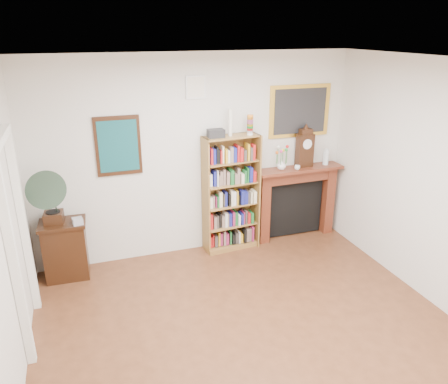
# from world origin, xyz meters

# --- Properties ---
(room) EXTENTS (4.51, 5.01, 2.81)m
(room) POSITION_xyz_m (0.00, 0.00, 1.40)
(room) COLOR #4C2917
(room) RESTS_ON ground
(door_casing) EXTENTS (0.08, 1.02, 2.17)m
(door_casing) POSITION_xyz_m (-2.21, 1.20, 1.26)
(door_casing) COLOR white
(door_casing) RESTS_ON left_wall
(teal_poster) EXTENTS (0.58, 0.04, 0.78)m
(teal_poster) POSITION_xyz_m (-1.05, 2.48, 1.65)
(teal_poster) COLOR black
(teal_poster) RESTS_ON back_wall
(small_picture) EXTENTS (0.26, 0.04, 0.30)m
(small_picture) POSITION_xyz_m (0.00, 2.48, 2.35)
(small_picture) COLOR white
(small_picture) RESTS_ON back_wall
(gilt_painting) EXTENTS (0.95, 0.04, 0.75)m
(gilt_painting) POSITION_xyz_m (1.55, 2.48, 1.95)
(gilt_painting) COLOR gold
(gilt_painting) RESTS_ON back_wall
(bookshelf) EXTENTS (0.81, 0.35, 1.96)m
(bookshelf) POSITION_xyz_m (0.45, 2.34, 0.95)
(bookshelf) COLOR brown
(bookshelf) RESTS_ON floor
(side_cabinet) EXTENTS (0.59, 0.44, 0.78)m
(side_cabinet) POSITION_xyz_m (-1.85, 2.27, 0.39)
(side_cabinet) COLOR black
(side_cabinet) RESTS_ON floor
(fireplace) EXTENTS (1.35, 0.34, 1.13)m
(fireplace) POSITION_xyz_m (1.53, 2.40, 0.67)
(fireplace) COLOR #522313
(fireplace) RESTS_ON floor
(gramophone) EXTENTS (0.51, 0.61, 0.75)m
(gramophone) POSITION_xyz_m (-1.93, 2.16, 1.20)
(gramophone) COLOR black
(gramophone) RESTS_ON side_cabinet
(cd_stack) EXTENTS (0.14, 0.14, 0.08)m
(cd_stack) POSITION_xyz_m (-1.65, 2.15, 0.82)
(cd_stack) COLOR silver
(cd_stack) RESTS_ON side_cabinet
(mantel_clock) EXTENTS (0.25, 0.15, 0.57)m
(mantel_clock) POSITION_xyz_m (1.62, 2.38, 1.41)
(mantel_clock) COLOR black
(mantel_clock) RESTS_ON fireplace
(flower_vase) EXTENTS (0.14, 0.14, 0.14)m
(flower_vase) POSITION_xyz_m (1.24, 2.35, 1.20)
(flower_vase) COLOR white
(flower_vase) RESTS_ON fireplace
(teacup) EXTENTS (0.11, 0.11, 0.07)m
(teacup) POSITION_xyz_m (1.45, 2.27, 1.17)
(teacup) COLOR silver
(teacup) RESTS_ON fireplace
(bottle_left) EXTENTS (0.07, 0.07, 0.24)m
(bottle_left) POSITION_xyz_m (1.98, 2.35, 1.25)
(bottle_left) COLOR silver
(bottle_left) RESTS_ON fireplace
(bottle_right) EXTENTS (0.06, 0.06, 0.20)m
(bottle_right) POSITION_xyz_m (1.97, 2.37, 1.23)
(bottle_right) COLOR silver
(bottle_right) RESTS_ON fireplace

